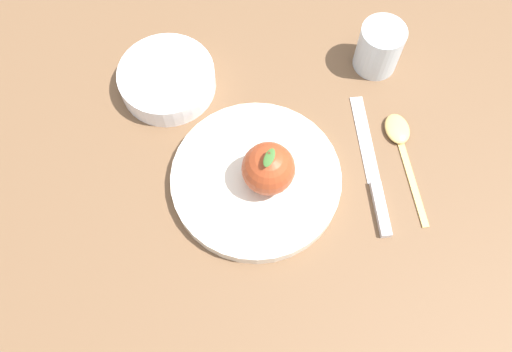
{
  "coord_description": "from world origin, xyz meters",
  "views": [
    {
      "loc": [
        0.28,
        -0.02,
        0.65
      ],
      "look_at": [
        -0.01,
        -0.02,
        0.02
      ],
      "focal_mm": 36.78,
      "sensor_mm": 36.0,
      "label": 1
    }
  ],
  "objects_px": {
    "cup": "(380,46)",
    "side_bowl": "(167,78)",
    "apple": "(265,165)",
    "dinner_plate": "(256,179)",
    "knife": "(373,176)",
    "spoon": "(401,141)"
  },
  "relations": [
    {
      "from": "cup",
      "to": "side_bowl",
      "type": "bearing_deg",
      "value": -82.96
    },
    {
      "from": "apple",
      "to": "side_bowl",
      "type": "distance_m",
      "value": 0.21
    },
    {
      "from": "dinner_plate",
      "to": "cup",
      "type": "xyz_separation_m",
      "value": [
        -0.19,
        0.18,
        0.03
      ]
    },
    {
      "from": "knife",
      "to": "spoon",
      "type": "xyz_separation_m",
      "value": [
        -0.05,
        0.04,
        0.0
      ]
    },
    {
      "from": "cup",
      "to": "knife",
      "type": "height_order",
      "value": "cup"
    },
    {
      "from": "side_bowl",
      "to": "spoon",
      "type": "distance_m",
      "value": 0.34
    },
    {
      "from": "dinner_plate",
      "to": "spoon",
      "type": "bearing_deg",
      "value": 105.96
    },
    {
      "from": "dinner_plate",
      "to": "knife",
      "type": "bearing_deg",
      "value": 92.23
    },
    {
      "from": "apple",
      "to": "knife",
      "type": "relative_size",
      "value": 0.38
    },
    {
      "from": "spoon",
      "to": "dinner_plate",
      "type": "bearing_deg",
      "value": -74.04
    },
    {
      "from": "apple",
      "to": "spoon",
      "type": "bearing_deg",
      "value": 106.97
    },
    {
      "from": "apple",
      "to": "spoon",
      "type": "xyz_separation_m",
      "value": [
        -0.06,
        0.19,
        -0.05
      ]
    },
    {
      "from": "apple",
      "to": "side_bowl",
      "type": "relative_size",
      "value": 0.58
    },
    {
      "from": "dinner_plate",
      "to": "cup",
      "type": "height_order",
      "value": "cup"
    },
    {
      "from": "side_bowl",
      "to": "knife",
      "type": "bearing_deg",
      "value": 62.45
    },
    {
      "from": "dinner_plate",
      "to": "apple",
      "type": "xyz_separation_m",
      "value": [
        0.0,
        0.01,
        0.04
      ]
    },
    {
      "from": "knife",
      "to": "spoon",
      "type": "height_order",
      "value": "spoon"
    },
    {
      "from": "cup",
      "to": "spoon",
      "type": "xyz_separation_m",
      "value": [
        0.13,
        0.02,
        -0.04
      ]
    },
    {
      "from": "side_bowl",
      "to": "spoon",
      "type": "xyz_separation_m",
      "value": [
        0.1,
        0.33,
        -0.02
      ]
    },
    {
      "from": "side_bowl",
      "to": "knife",
      "type": "distance_m",
      "value": 0.32
    },
    {
      "from": "side_bowl",
      "to": "spoon",
      "type": "height_order",
      "value": "side_bowl"
    },
    {
      "from": "apple",
      "to": "cup",
      "type": "relative_size",
      "value": 1.08
    }
  ]
}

